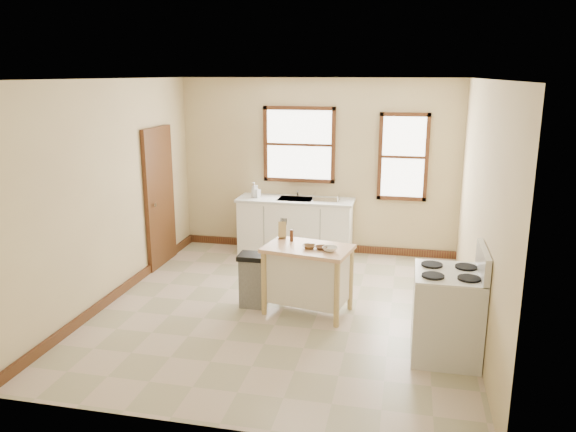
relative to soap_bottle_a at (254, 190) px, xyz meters
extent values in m
plane|color=beige|center=(0.97, -2.15, -1.04)|extent=(5.00, 5.00, 0.00)
plane|color=white|center=(0.97, -2.15, 1.76)|extent=(5.00, 5.00, 0.00)
cube|color=beige|center=(0.97, 0.35, 0.36)|extent=(4.50, 0.04, 2.80)
cube|color=beige|center=(-1.28, -2.15, 0.36)|extent=(0.04, 5.00, 2.80)
cube|color=beige|center=(3.22, -2.15, 0.36)|extent=(0.04, 5.00, 2.80)
cube|color=#401911|center=(-1.24, -0.85, 0.01)|extent=(0.06, 0.90, 2.10)
cube|color=#401911|center=(0.97, 0.32, -0.98)|extent=(4.50, 0.04, 0.12)
cube|color=#401911|center=(-1.25, -2.15, -0.98)|extent=(0.04, 5.00, 0.12)
cylinder|color=silver|center=(0.67, 0.23, -0.01)|extent=(0.03, 0.03, 0.22)
imported|color=#B2B2B2|center=(0.00, 0.00, 0.00)|extent=(0.12, 0.12, 0.25)
imported|color=#B2B2B2|center=(0.04, 0.01, -0.03)|extent=(0.12, 0.12, 0.20)
cylinder|color=#472413|center=(1.04, -1.99, -0.13)|extent=(0.05, 0.05, 0.15)
imported|color=brown|center=(1.30, -2.23, -0.19)|extent=(0.18, 0.18, 0.04)
imported|color=brown|center=(1.44, -2.23, -0.19)|extent=(0.19, 0.19, 0.04)
imported|color=white|center=(1.56, -2.29, -0.18)|extent=(0.23, 0.23, 0.05)
camera|label=1|loc=(2.41, -8.52, 1.81)|focal=35.00mm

